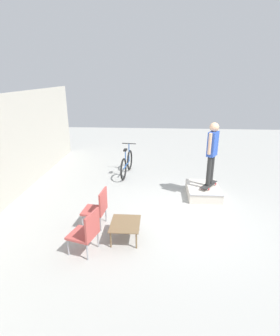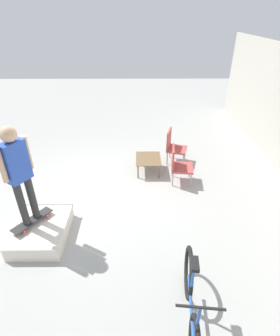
{
  "view_description": "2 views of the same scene",
  "coord_description": "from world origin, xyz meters",
  "px_view_note": "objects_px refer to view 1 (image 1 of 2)",
  "views": [
    {
      "loc": [
        -5.92,
        0.83,
        3.46
      ],
      "look_at": [
        0.71,
        1.27,
        1.09
      ],
      "focal_mm": 28.0,
      "sensor_mm": 36.0,
      "label": 1
    },
    {
      "loc": [
        5.04,
        1.22,
        3.71
      ],
      "look_at": [
        0.75,
        1.25,
        1.12
      ],
      "focal_mm": 28.0,
      "sensor_mm": 36.0,
      "label": 2
    }
  ],
  "objects_px": {
    "skateboard_on_ramp": "(209,185)",
    "bicycle": "(127,164)",
    "patio_chair_left": "(87,231)",
    "person_skater": "(212,149)",
    "skate_ramp_box": "(203,191)",
    "coffee_table": "(125,225)",
    "patio_chair_right": "(98,207)"
  },
  "relations": [
    {
      "from": "skateboard_on_ramp",
      "to": "patio_chair_left",
      "type": "bearing_deg",
      "value": 168.33
    },
    {
      "from": "coffee_table",
      "to": "patio_chair_left",
      "type": "xyz_separation_m",
      "value": [
        -0.53,
        0.72,
        0.16
      ]
    },
    {
      "from": "skateboard_on_ramp",
      "to": "bicycle",
      "type": "distance_m",
      "value": 3.14
    },
    {
      "from": "skateboard_on_ramp",
      "to": "patio_chair_right",
      "type": "distance_m",
      "value": 3.47
    },
    {
      "from": "patio_chair_left",
      "to": "bicycle",
      "type": "xyz_separation_m",
      "value": [
        4.52,
        -0.29,
        -0.1
      ]
    },
    {
      "from": "patio_chair_left",
      "to": "bicycle",
      "type": "height_order",
      "value": "bicycle"
    },
    {
      "from": "person_skater",
      "to": "bicycle",
      "type": "bearing_deg",
      "value": 88.56
    },
    {
      "from": "skate_ramp_box",
      "to": "skateboard_on_ramp",
      "type": "relative_size",
      "value": 1.58
    },
    {
      "from": "coffee_table",
      "to": "person_skater",
      "type": "bearing_deg",
      "value": -43.82
    },
    {
      "from": "coffee_table",
      "to": "patio_chair_left",
      "type": "distance_m",
      "value": 0.9
    },
    {
      "from": "skate_ramp_box",
      "to": "bicycle",
      "type": "bearing_deg",
      "value": 56.9
    },
    {
      "from": "skateboard_on_ramp",
      "to": "person_skater",
      "type": "bearing_deg",
      "value": -55.72
    },
    {
      "from": "bicycle",
      "to": "patio_chair_left",
      "type": "bearing_deg",
      "value": -177.84
    },
    {
      "from": "person_skater",
      "to": "bicycle",
      "type": "height_order",
      "value": "person_skater"
    },
    {
      "from": "skateboard_on_ramp",
      "to": "person_skater",
      "type": "relative_size",
      "value": 0.42
    },
    {
      "from": "skate_ramp_box",
      "to": "patio_chair_right",
      "type": "height_order",
      "value": "patio_chair_right"
    },
    {
      "from": "coffee_table",
      "to": "patio_chair_right",
      "type": "height_order",
      "value": "patio_chair_right"
    },
    {
      "from": "skateboard_on_ramp",
      "to": "patio_chair_left",
      "type": "distance_m",
      "value": 4.1
    },
    {
      "from": "skateboard_on_ramp",
      "to": "coffee_table",
      "type": "distance_m",
      "value": 3.22
    },
    {
      "from": "patio_chair_right",
      "to": "bicycle",
      "type": "relative_size",
      "value": 0.52
    },
    {
      "from": "person_skater",
      "to": "bicycle",
      "type": "distance_m",
      "value": 3.32
    },
    {
      "from": "skate_ramp_box",
      "to": "patio_chair_left",
      "type": "distance_m",
      "value": 4.04
    },
    {
      "from": "skateboard_on_ramp",
      "to": "bicycle",
      "type": "height_order",
      "value": "bicycle"
    },
    {
      "from": "bicycle",
      "to": "skateboard_on_ramp",
      "type": "bearing_deg",
      "value": -116.4
    },
    {
      "from": "coffee_table",
      "to": "skateboard_on_ramp",
      "type": "bearing_deg",
      "value": -43.82
    },
    {
      "from": "person_skater",
      "to": "bicycle",
      "type": "xyz_separation_m",
      "value": [
        1.67,
        2.65,
        -1.08
      ]
    },
    {
      "from": "skate_ramp_box",
      "to": "coffee_table",
      "type": "bearing_deg",
      "value": 138.47
    },
    {
      "from": "skate_ramp_box",
      "to": "bicycle",
      "type": "distance_m",
      "value": 3.01
    },
    {
      "from": "skateboard_on_ramp",
      "to": "patio_chair_left",
      "type": "xyz_separation_m",
      "value": [
        -2.85,
        2.95,
        0.13
      ]
    },
    {
      "from": "skateboard_on_ramp",
      "to": "bicycle",
      "type": "bearing_deg",
      "value": 92.02
    },
    {
      "from": "patio_chair_right",
      "to": "bicycle",
      "type": "bearing_deg",
      "value": -178.69
    },
    {
      "from": "skate_ramp_box",
      "to": "coffee_table",
      "type": "relative_size",
      "value": 1.58
    }
  ]
}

